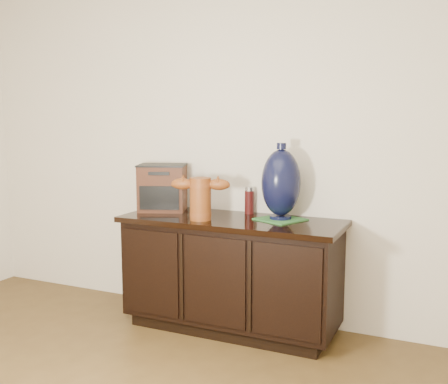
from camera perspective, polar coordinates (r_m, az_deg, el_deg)
The scene contains 6 objects.
sideboard at distance 3.51m, azimuth 0.79°, elevation -8.80°, with size 1.46×0.56×0.75m.
terracotta_vessel at distance 3.35m, azimuth -2.58°, elevation -0.46°, with size 0.39×0.17×0.27m.
tv_radio at distance 3.72m, azimuth -6.72°, elevation 0.49°, with size 0.40×0.36×0.33m.
green_mat at distance 3.40m, azimuth 6.16°, elevation -2.96°, with size 0.26×0.26×0.01m, color #2F6930.
lamp_base at distance 3.36m, azimuth 6.22°, elevation 0.98°, with size 0.33×0.33×0.49m.
spray_can at distance 3.59m, azimuth 2.77°, elevation -0.94°, with size 0.06×0.06×0.18m.
Camera 1 is at (1.34, -0.86, 1.40)m, focal length 42.00 mm.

